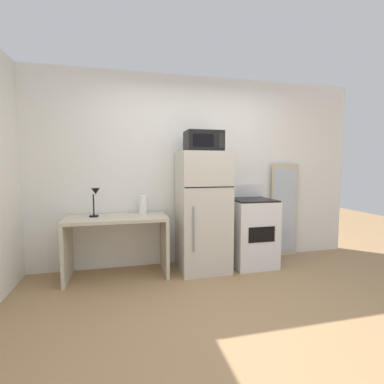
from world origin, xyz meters
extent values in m
plane|color=#9E7A51|center=(0.00, 0.00, 0.00)|extent=(12.00, 12.00, 0.00)
cube|color=white|center=(0.00, 1.70, 1.30)|extent=(5.00, 0.10, 2.60)
cube|color=beige|center=(-1.01, 1.34, 0.73)|extent=(1.21, 0.57, 0.04)
cube|color=beige|center=(-1.60, 1.34, 0.35)|extent=(0.04, 0.57, 0.71)
cube|color=beige|center=(-0.43, 1.34, 0.35)|extent=(0.04, 0.57, 0.71)
cylinder|color=black|center=(-1.29, 1.40, 0.76)|extent=(0.11, 0.11, 0.02)
cylinder|color=black|center=(-1.29, 1.40, 0.90)|extent=(0.02, 0.02, 0.26)
cone|color=black|center=(-1.26, 1.38, 1.07)|extent=(0.10, 0.10, 0.08)
cylinder|color=white|center=(-0.68, 1.48, 0.87)|extent=(0.11, 0.11, 0.24)
cube|color=beige|center=(0.08, 1.32, 0.78)|extent=(0.63, 0.62, 1.55)
cube|color=black|center=(0.08, 1.01, 1.12)|extent=(0.62, 0.00, 0.01)
cylinder|color=gray|center=(-0.13, 1.00, 0.62)|extent=(0.02, 0.02, 0.54)
cube|color=black|center=(0.08, 1.30, 1.68)|extent=(0.46, 0.34, 0.26)
cube|color=black|center=(0.03, 1.13, 1.68)|extent=(0.26, 0.01, 0.15)
cube|color=black|center=(0.26, 1.13, 1.68)|extent=(0.07, 0.01, 0.18)
cube|color=white|center=(0.78, 1.33, 0.45)|extent=(0.57, 0.60, 0.90)
cube|color=black|center=(0.78, 1.33, 0.91)|extent=(0.55, 0.58, 0.02)
cube|color=white|center=(0.78, 1.61, 1.01)|extent=(0.57, 0.04, 0.18)
cube|color=black|center=(0.78, 1.03, 0.50)|extent=(0.37, 0.01, 0.20)
cube|color=#C6B793|center=(1.44, 1.59, 0.70)|extent=(0.44, 0.03, 1.40)
cube|color=#B2BCC6|center=(1.44, 1.57, 0.70)|extent=(0.39, 0.00, 1.26)
camera|label=1|loc=(-0.92, -2.15, 1.37)|focal=26.02mm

